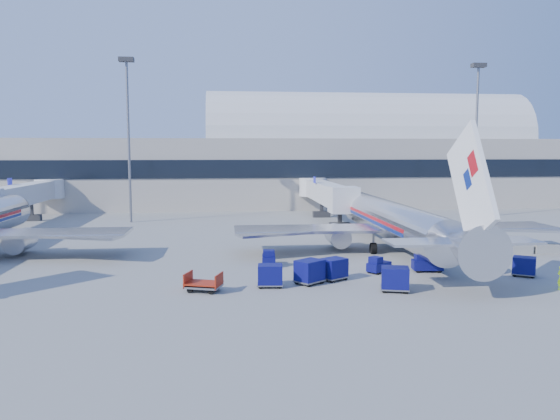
{
  "coord_description": "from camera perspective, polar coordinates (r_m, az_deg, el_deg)",
  "views": [
    {
      "loc": [
        -6.94,
        -47.51,
        9.97
      ],
      "look_at": [
        -1.46,
        6.0,
        4.12
      ],
      "focal_mm": 35.0,
      "sensor_mm": 36.0,
      "label": 1
    }
  ],
  "objects": [
    {
      "name": "cart_train_a",
      "position": [
        42.65,
        5.64,
        -6.1
      ],
      "size": [
        2.41,
        2.27,
        1.69
      ],
      "rotation": [
        0.0,
        0.0,
        0.57
      ],
      "color": "#0B0C55",
      "rests_on": "ground"
    },
    {
      "name": "cart_train_c",
      "position": [
        40.32,
        -1.03,
        -6.82
      ],
      "size": [
        1.99,
        1.59,
        1.66
      ],
      "rotation": [
        0.0,
        0.0,
        -0.08
      ],
      "color": "#0B0C55",
      "rests_on": "ground"
    },
    {
      "name": "cart_solo_far",
      "position": [
        47.84,
        24.16,
        -5.36
      ],
      "size": [
        2.22,
        2.1,
        1.56
      ],
      "rotation": [
        0.0,
        0.0,
        -0.59
      ],
      "color": "#0B0C55",
      "rests_on": "ground"
    },
    {
      "name": "tug_lead",
      "position": [
        45.72,
        10.22,
        -5.69
      ],
      "size": [
        2.3,
        2.12,
        1.37
      ],
      "rotation": [
        0.0,
        0.0,
        0.66
      ],
      "color": "#0B0C55",
      "rests_on": "ground"
    },
    {
      "name": "cart_open_red",
      "position": [
        39.52,
        -7.94,
        -7.76
      ],
      "size": [
        2.87,
        2.42,
        0.66
      ],
      "rotation": [
        0.0,
        0.0,
        -0.32
      ],
      "color": "slate",
      "rests_on": "ground"
    },
    {
      "name": "mast_west",
      "position": [
        78.75,
        -15.6,
        9.49
      ],
      "size": [
        2.0,
        1.2,
        22.6
      ],
      "color": "slate",
      "rests_on": "ground"
    },
    {
      "name": "cart_solo_near",
      "position": [
        39.9,
        11.94,
        -7.01
      ],
      "size": [
        2.33,
        1.99,
        1.76
      ],
      "rotation": [
        0.0,
        0.0,
        -0.26
      ],
      "color": "#0B0C55",
      "rests_on": "ground"
    },
    {
      "name": "mast_east",
      "position": [
        86.0,
        19.86,
        9.06
      ],
      "size": [
        2.0,
        1.2,
        22.6
      ],
      "color": "slate",
      "rests_on": "ground"
    },
    {
      "name": "barrier_near",
      "position": [
        56.25,
        20.62,
        -3.94
      ],
      "size": [
        3.0,
        0.55,
        0.9
      ],
      "primitive_type": "cube",
      "color": "#9E9E96",
      "rests_on": "ground"
    },
    {
      "name": "jetbridge_near",
      "position": [
        79.88,
        4.66,
        1.85
      ],
      "size": [
        4.4,
        27.5,
        6.25
      ],
      "color": "silver",
      "rests_on": "ground"
    },
    {
      "name": "terminal",
      "position": [
        103.71,
        -9.57,
        4.77
      ],
      "size": [
        170.0,
        28.15,
        21.0
      ],
      "color": "#B2AA9E",
      "rests_on": "ground"
    },
    {
      "name": "ground",
      "position": [
        49.04,
        2.42,
        -5.53
      ],
      "size": [
        260.0,
        260.0,
        0.0
      ],
      "primitive_type": "plane",
      "color": "gray",
      "rests_on": "ground"
    },
    {
      "name": "barrier_far",
      "position": [
        59.47,
        26.34,
        -3.65
      ],
      "size": [
        3.0,
        0.55,
        0.9
      ],
      "primitive_type": "cube",
      "color": "#9E9E96",
      "rests_on": "ground"
    },
    {
      "name": "barrier_mid",
      "position": [
        57.79,
        23.56,
        -3.8
      ],
      "size": [
        3.0,
        0.55,
        0.9
      ],
      "primitive_type": "cube",
      "color": "#9E9E96",
      "rests_on": "ground"
    },
    {
      "name": "airliner_main",
      "position": [
        55.16,
        12.09,
        -1.27
      ],
      "size": [
        32.0,
        37.26,
        12.07
      ],
      "color": "silver",
      "rests_on": "ground"
    },
    {
      "name": "cart_train_b",
      "position": [
        41.3,
        3.1,
        -6.4
      ],
      "size": [
        2.58,
        2.5,
        1.81
      ],
      "rotation": [
        0.0,
        0.0,
        0.68
      ],
      "color": "#0B0C55",
      "rests_on": "ground"
    },
    {
      "name": "tug_left",
      "position": [
        47.49,
        -1.2,
        -5.09
      ],
      "size": [
        1.29,
        2.33,
        1.47
      ],
      "rotation": [
        0.0,
        0.0,
        1.5
      ],
      "color": "#0B0C55",
      "rests_on": "ground"
    },
    {
      "name": "tug_right",
      "position": [
        46.94,
        15.01,
        -5.37
      ],
      "size": [
        2.54,
        1.48,
        1.58
      ],
      "rotation": [
        0.0,
        0.0,
        -0.12
      ],
      "color": "#0B0C55",
      "rests_on": "ground"
    },
    {
      "name": "jetbridge_mid",
      "position": [
        83.21,
        -25.11,
        1.46
      ],
      "size": [
        4.4,
        27.5,
        6.25
      ],
      "color": "silver",
      "rests_on": "ground"
    }
  ]
}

